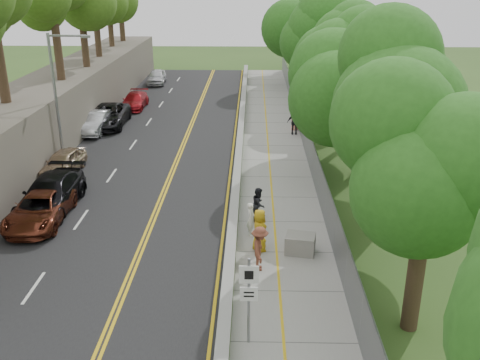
{
  "coord_description": "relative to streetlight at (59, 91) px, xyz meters",
  "views": [
    {
      "loc": [
        1.13,
        -17.29,
        11.35
      ],
      "look_at": [
        0.5,
        8.0,
        1.4
      ],
      "focal_mm": 40.0,
      "sensor_mm": 36.0,
      "label": 1
    }
  ],
  "objects": [
    {
      "name": "painter_3",
      "position": [
        11.91,
        -12.4,
        -3.66
      ],
      "size": [
        0.71,
        1.21,
        1.86
      ],
      "primitive_type": "imported",
      "rotation": [
        0.0,
        0.0,
        1.56
      ],
      "color": "brown",
      "rests_on": "sidewalk"
    },
    {
      "name": "car_6",
      "position": [
        0.34,
        8.69,
        -3.77
      ],
      "size": [
        2.93,
        6.04,
        1.66
      ],
      "primitive_type": "imported",
      "rotation": [
        0.0,
        0.0,
        0.03
      ],
      "color": "black",
      "rests_on": "road"
    },
    {
      "name": "car_2",
      "position": [
        1.46,
        -8.35,
        -3.89
      ],
      "size": [
        2.5,
        5.16,
        1.41
      ],
      "primitive_type": "imported",
      "rotation": [
        0.0,
        0.0,
        0.03
      ],
      "color": "maroon",
      "rests_on": "road"
    },
    {
      "name": "painter_0",
      "position": [
        11.91,
        -10.85,
        -3.64
      ],
      "size": [
        0.85,
        1.07,
        1.91
      ],
      "primitive_type": "imported",
      "rotation": [
        0.0,
        0.0,
        1.87
      ],
      "color": "#BE9315",
      "rests_on": "sidewalk"
    },
    {
      "name": "road",
      "position": [
        5.06,
        1.0,
        -4.62
      ],
      "size": [
        11.2,
        66.0,
        0.04
      ],
      "primitive_type": "cube",
      "color": "black",
      "rests_on": "ground"
    },
    {
      "name": "car_3",
      "position": [
        1.46,
        -6.82,
        -3.77
      ],
      "size": [
        2.41,
        5.76,
        1.66
      ],
      "primitive_type": "imported",
      "rotation": [
        0.0,
        0.0,
        -0.01
      ],
      "color": "black",
      "rests_on": "road"
    },
    {
      "name": "trees_fenceside",
      "position": [
        17.46,
        1.0,
        2.36
      ],
      "size": [
        7.0,
        66.0,
        14.0
      ],
      "primitive_type": null,
      "color": "#307420",
      "rests_on": "ground"
    },
    {
      "name": "concrete_block",
      "position": [
        13.66,
        -11.0,
        -4.18
      ],
      "size": [
        1.39,
        1.15,
        0.82
      ],
      "primitive_type": "cube",
      "rotation": [
        0.0,
        0.0,
        -0.2
      ],
      "color": "slate",
      "rests_on": "sidewalk"
    },
    {
      "name": "car_7",
      "position": [
        1.23,
        14.5,
        -3.93
      ],
      "size": [
        1.89,
        4.62,
        1.34
      ],
      "primitive_type": "imported",
      "rotation": [
        0.0,
        0.0,
        -0.0
      ],
      "color": "maroon",
      "rests_on": "road"
    },
    {
      "name": "car_5",
      "position": [
        -0.14,
        7.02,
        -3.83
      ],
      "size": [
        1.76,
        4.71,
        1.54
      ],
      "primitive_type": "imported",
      "rotation": [
        0.0,
        0.0,
        -0.03
      ],
      "color": "silver",
      "rests_on": "road"
    },
    {
      "name": "jersey_barrier",
      "position": [
        10.71,
        1.0,
        -4.34
      ],
      "size": [
        0.42,
        66.0,
        0.6
      ],
      "primitive_type": "cube",
      "color": "#7DCF2F",
      "rests_on": "ground"
    },
    {
      "name": "streetlight",
      "position": [
        0.0,
        0.0,
        0.0
      ],
      "size": [
        2.52,
        0.22,
        8.0
      ],
      "color": "gray",
      "rests_on": "ground"
    },
    {
      "name": "car_8",
      "position": [
        1.31,
        25.33,
        -3.85
      ],
      "size": [
        2.0,
        4.49,
        1.5
      ],
      "primitive_type": "imported",
      "rotation": [
        0.0,
        0.0,
        0.05
      ],
      "color": "silver",
      "rests_on": "road"
    },
    {
      "name": "sidewalk",
      "position": [
        13.01,
        1.0,
        -4.61
      ],
      "size": [
        4.2,
        66.0,
        0.05
      ],
      "primitive_type": "cube",
      "color": "gray",
      "rests_on": "ground"
    },
    {
      "name": "painter_1",
      "position": [
        11.55,
        -9.41,
        -3.8
      ],
      "size": [
        0.46,
        0.62,
        1.58
      ],
      "primitive_type": "imported",
      "rotation": [
        0.0,
        0.0,
        1.43
      ],
      "color": "white",
      "rests_on": "sidewalk"
    },
    {
      "name": "signpost",
      "position": [
        11.51,
        -17.02,
        -2.68
      ],
      "size": [
        0.62,
        0.09,
        3.1
      ],
      "color": "gray",
      "rests_on": "sidewalk"
    },
    {
      "name": "chainlink_fence",
      "position": [
        15.11,
        1.0,
        -3.64
      ],
      "size": [
        0.04,
        66.0,
        2.0
      ],
      "primitive_type": "cube",
      "color": "slate",
      "rests_on": "ground"
    },
    {
      "name": "ground",
      "position": [
        10.46,
        -14.0,
        -4.64
      ],
      "size": [
        140.0,
        140.0,
        0.0
      ],
      "primitive_type": "plane",
      "color": "#33511E",
      "rests_on": "ground"
    },
    {
      "name": "person_far",
      "position": [
        14.66,
        6.74,
        -3.66
      ],
      "size": [
        1.13,
        0.57,
        1.85
      ],
      "primitive_type": "imported",
      "rotation": [
        0.0,
        0.0,
        3.03
      ],
      "color": "black",
      "rests_on": "sidewalk"
    },
    {
      "name": "rock_embankment",
      "position": [
        -3.04,
        1.0,
        -2.64
      ],
      "size": [
        5.0,
        66.0,
        4.0
      ],
      "primitive_type": "cube",
      "color": "#595147",
      "rests_on": "ground"
    },
    {
      "name": "painter_2",
      "position": [
        11.91,
        -7.85,
        -3.76
      ],
      "size": [
        0.81,
        0.94,
        1.67
      ],
      "primitive_type": "imported",
      "rotation": [
        0.0,
        0.0,
        1.33
      ],
      "color": "black",
      "rests_on": "sidewalk"
    },
    {
      "name": "car_4",
      "position": [
        0.36,
        -1.71,
        -3.9
      ],
      "size": [
        2.03,
        4.22,
        1.39
      ],
      "primitive_type": "imported",
      "rotation": [
        0.0,
        0.0,
        -0.1
      ],
      "color": "tan",
      "rests_on": "road"
    },
    {
      "name": "construction_barrel",
      "position": [
        14.76,
        8.0,
        -4.17
      ],
      "size": [
        0.52,
        0.52,
        0.85
      ],
      "primitive_type": "cylinder",
      "color": "red",
      "rests_on": "sidewalk"
    }
  ]
}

